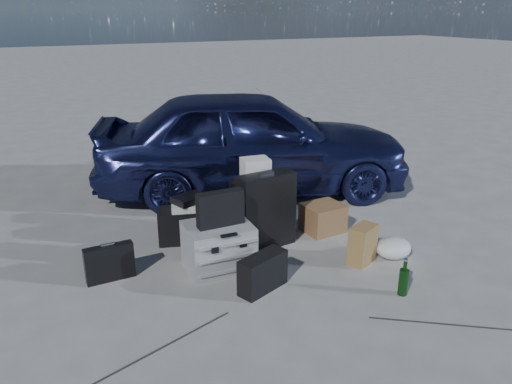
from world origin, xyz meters
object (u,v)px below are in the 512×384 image
(car, at_px, (252,141))
(pelican_case, at_px, (219,246))
(suitcase_right, at_px, (255,208))
(green_bottle, at_px, (404,278))
(suitcase_left, at_px, (266,211))
(briefcase, at_px, (110,263))
(duffel_bag, at_px, (192,224))
(cardboard_box, at_px, (323,218))

(car, bearing_deg, pelican_case, 164.54)
(suitcase_right, xyz_separation_m, green_bottle, (0.56, -1.52, -0.14))
(pelican_case, bearing_deg, suitcase_left, 22.87)
(briefcase, relative_size, suitcase_left, 0.56)
(pelican_case, height_order, suitcase_left, suitcase_left)
(suitcase_left, distance_m, duffel_bag, 0.75)
(briefcase, distance_m, suitcase_right, 1.50)
(pelican_case, xyz_separation_m, suitcase_right, (0.58, 0.47, 0.09))
(briefcase, bearing_deg, cardboard_box, -0.56)
(pelican_case, distance_m, green_bottle, 1.55)
(suitcase_left, relative_size, suitcase_right, 1.24)
(car, height_order, green_bottle, car)
(briefcase, distance_m, suitcase_left, 1.47)
(cardboard_box, height_order, green_bottle, green_bottle)
(pelican_case, relative_size, suitcase_right, 0.96)
(cardboard_box, relative_size, green_bottle, 1.27)
(car, distance_m, pelican_case, 2.04)
(suitcase_left, xyz_separation_m, green_bottle, (0.57, -1.25, -0.21))
(suitcase_left, bearing_deg, car, 63.40)
(car, distance_m, suitcase_right, 1.34)
(suitcase_left, bearing_deg, cardboard_box, -2.02)
(cardboard_box, bearing_deg, green_bottle, -94.40)
(green_bottle, bearing_deg, suitcase_left, 114.51)
(car, height_order, cardboard_box, car)
(briefcase, height_order, duffel_bag, duffel_bag)
(briefcase, bearing_deg, car, 34.11)
(car, xyz_separation_m, briefcase, (-2.01, -1.45, -0.47))
(car, relative_size, suitcase_right, 6.40)
(cardboard_box, bearing_deg, suitcase_left, -176.45)
(pelican_case, distance_m, suitcase_right, 0.75)
(pelican_case, bearing_deg, green_bottle, -39.57)
(suitcase_left, distance_m, cardboard_box, 0.71)
(car, distance_m, green_bottle, 2.74)
(suitcase_left, relative_size, green_bottle, 2.40)
(suitcase_left, height_order, green_bottle, suitcase_left)
(suitcase_left, bearing_deg, pelican_case, -165.95)
(briefcase, distance_m, duffel_bag, 0.97)
(car, relative_size, suitcase_left, 5.16)
(green_bottle, bearing_deg, duffel_bag, 124.50)
(suitcase_right, bearing_deg, cardboard_box, -2.12)
(briefcase, xyz_separation_m, green_bottle, (2.02, -1.25, -0.01))
(briefcase, bearing_deg, duffel_bag, 24.38)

